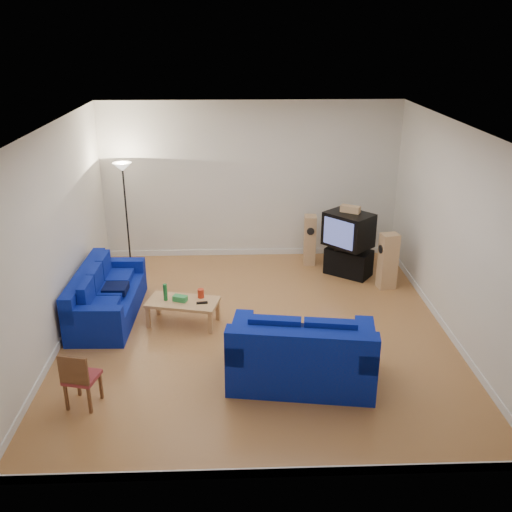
{
  "coord_description": "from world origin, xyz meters",
  "views": [
    {
      "loc": [
        -0.32,
        -8.03,
        4.48
      ],
      "look_at": [
        0.0,
        0.4,
        1.1
      ],
      "focal_mm": 40.0,
      "sensor_mm": 36.0,
      "label": 1
    }
  ],
  "objects_px": {
    "sofa_loveseat": "(301,359)",
    "tv_stand": "(348,262)",
    "coffee_table": "(183,304)",
    "sofa_three_seat": "(104,300)",
    "television": "(348,230)"
  },
  "relations": [
    {
      "from": "sofa_loveseat",
      "to": "sofa_three_seat",
      "type": "bearing_deg",
      "value": 154.87
    },
    {
      "from": "sofa_three_seat",
      "to": "coffee_table",
      "type": "xyz_separation_m",
      "value": [
        1.32,
        -0.31,
        0.05
      ]
    },
    {
      "from": "sofa_three_seat",
      "to": "sofa_loveseat",
      "type": "bearing_deg",
      "value": 57.83
    },
    {
      "from": "tv_stand",
      "to": "television",
      "type": "distance_m",
      "value": 0.69
    },
    {
      "from": "sofa_three_seat",
      "to": "television",
      "type": "distance_m",
      "value": 4.62
    },
    {
      "from": "coffee_table",
      "to": "tv_stand",
      "type": "height_order",
      "value": "tv_stand"
    },
    {
      "from": "sofa_three_seat",
      "to": "sofa_loveseat",
      "type": "relative_size",
      "value": 1.03
    },
    {
      "from": "tv_stand",
      "to": "television",
      "type": "bearing_deg",
      "value": -94.59
    },
    {
      "from": "coffee_table",
      "to": "sofa_three_seat",
      "type": "bearing_deg",
      "value": 166.87
    },
    {
      "from": "sofa_loveseat",
      "to": "coffee_table",
      "type": "distance_m",
      "value": 2.44
    },
    {
      "from": "sofa_loveseat",
      "to": "tv_stand",
      "type": "height_order",
      "value": "sofa_loveseat"
    },
    {
      "from": "coffee_table",
      "to": "television",
      "type": "bearing_deg",
      "value": 31.41
    },
    {
      "from": "sofa_loveseat",
      "to": "coffee_table",
      "type": "bearing_deg",
      "value": 143.56
    },
    {
      "from": "sofa_loveseat",
      "to": "tv_stand",
      "type": "distance_m",
      "value": 3.85
    },
    {
      "from": "sofa_loveseat",
      "to": "tv_stand",
      "type": "xyz_separation_m",
      "value": [
        1.32,
        3.61,
        -0.11
      ]
    }
  ]
}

